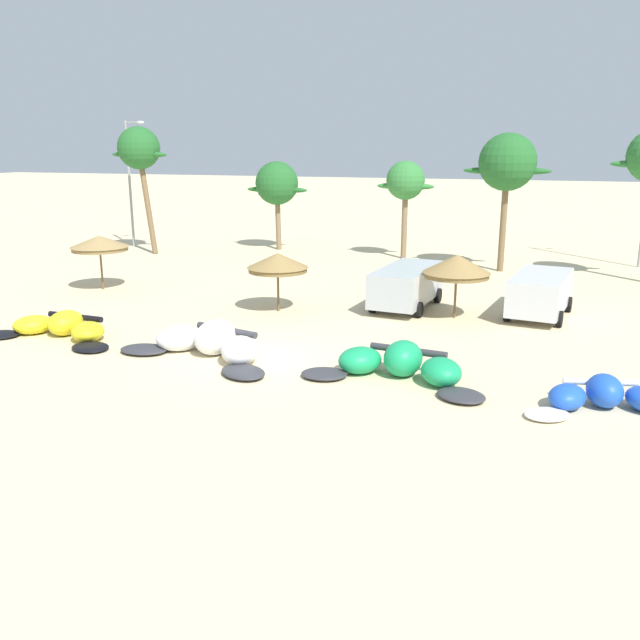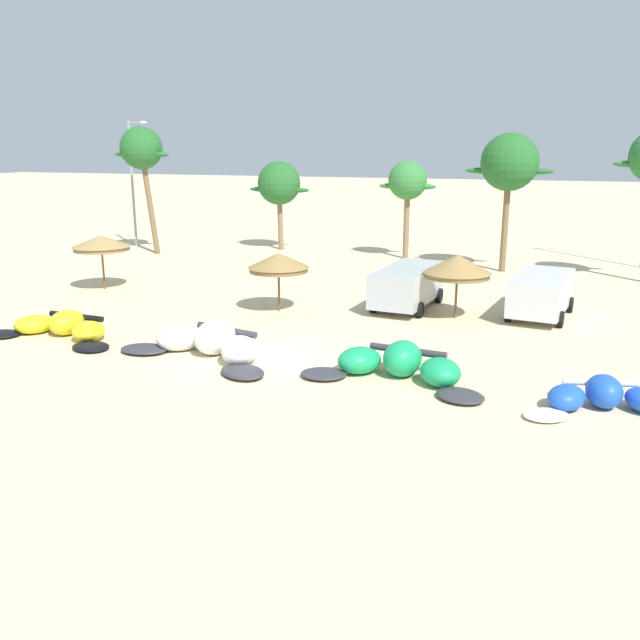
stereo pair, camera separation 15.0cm
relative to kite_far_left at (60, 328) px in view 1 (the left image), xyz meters
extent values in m
plane|color=beige|center=(8.36, 0.05, -0.37)|extent=(260.00, 260.00, 0.00)
ellipsoid|color=yellow|center=(-1.33, 0.06, -0.01)|extent=(1.89, 1.94, 0.72)
ellipsoid|color=yellow|center=(0.02, 0.32, 0.11)|extent=(1.29, 1.59, 0.97)
ellipsoid|color=yellow|center=(1.33, -0.09, -0.01)|extent=(1.83, 1.93, 0.72)
ellipsoid|color=black|center=(2.13, -1.02, -0.28)|extent=(1.87, 1.71, 0.19)
cylinder|color=black|center=(0.05, 0.85, 0.23)|extent=(2.56, 0.37, 0.23)
cube|color=black|center=(0.01, 0.17, 0.11)|extent=(0.96, 0.60, 0.04)
ellipsoid|color=#333338|center=(4.18, -0.71, -0.25)|extent=(1.85, 1.43, 0.25)
ellipsoid|color=white|center=(5.26, -0.03, 0.09)|extent=(2.12, 2.07, 0.92)
ellipsoid|color=white|center=(6.68, -0.03, 0.25)|extent=(1.63, 1.97, 1.24)
ellipsoid|color=white|center=(7.93, -0.69, 0.09)|extent=(1.79, 2.06, 0.92)
ellipsoid|color=#333338|center=(8.57, -1.80, -0.25)|extent=(2.13, 2.00, 0.25)
cylinder|color=#333338|center=(6.82, 0.56, 0.37)|extent=(2.62, 0.87, 0.24)
cube|color=#333338|center=(6.64, -0.19, 0.25)|extent=(1.08, 0.83, 0.04)
ellipsoid|color=#333338|center=(11.08, -1.11, -0.26)|extent=(1.72, 1.53, 0.23)
ellipsoid|color=#199E5B|center=(12.03, -0.32, 0.06)|extent=(1.89, 1.91, 0.86)
ellipsoid|color=#199E5B|center=(13.41, -0.13, 0.21)|extent=(1.38, 1.61, 1.15)
ellipsoid|color=#199E5B|center=(14.70, -0.62, 0.06)|extent=(1.77, 1.88, 0.86)
ellipsoid|color=#333338|center=(15.45, -1.61, -0.26)|extent=(1.86, 1.75, 0.23)
cylinder|color=#333338|center=(13.47, 0.38, 0.32)|extent=(2.58, 0.53, 0.23)
cube|color=#333338|center=(13.39, -0.28, 0.21)|extent=(0.99, 0.64, 0.04)
ellipsoid|color=white|center=(17.83, -2.25, -0.28)|extent=(1.60, 1.52, 0.19)
ellipsoid|color=blue|center=(18.34, -1.39, -0.02)|extent=(1.38, 1.54, 0.70)
ellipsoid|color=blue|center=(19.33, -0.87, 0.10)|extent=(1.25, 1.46, 0.94)
cylinder|color=white|center=(19.23, -0.44, 0.19)|extent=(2.06, 0.67, 0.19)
cube|color=white|center=(19.36, -0.99, 0.10)|extent=(0.84, 0.62, 0.04)
cylinder|color=brown|center=(-3.94, 7.97, 0.72)|extent=(0.10, 0.10, 2.19)
cone|color=#9E7F4C|center=(-3.94, 7.97, 2.10)|extent=(2.92, 2.92, 0.56)
cylinder|color=olive|center=(-3.94, 7.97, 1.71)|extent=(2.77, 2.77, 0.20)
cylinder|color=brown|center=(6.34, 6.59, 0.61)|extent=(0.10, 0.10, 1.97)
cone|color=olive|center=(6.34, 6.59, 1.91)|extent=(2.71, 2.71, 0.63)
cylinder|color=olive|center=(6.34, 6.59, 1.49)|extent=(2.57, 2.57, 0.20)
cylinder|color=brown|center=(13.94, 7.89, 0.61)|extent=(0.10, 0.10, 1.96)
cone|color=olive|center=(13.94, 7.89, 1.98)|extent=(2.86, 2.86, 0.77)
cylinder|color=olive|center=(13.94, 7.89, 1.49)|extent=(2.72, 2.72, 0.20)
cube|color=silver|center=(17.34, 9.31, 0.72)|extent=(2.69, 4.88, 1.50)
cube|color=black|center=(17.52, 10.57, 0.98)|extent=(2.16, 1.43, 0.56)
cylinder|color=black|center=(16.52, 10.87, -0.03)|extent=(0.33, 0.71, 0.68)
cylinder|color=black|center=(18.57, 10.59, -0.03)|extent=(0.33, 0.71, 0.68)
cylinder|color=black|center=(16.12, 8.03, -0.03)|extent=(0.33, 0.71, 0.68)
cylinder|color=black|center=(18.16, 7.74, -0.03)|extent=(0.33, 0.71, 0.68)
cube|color=#B2B7BC|center=(11.60, 9.10, 0.72)|extent=(2.58, 5.21, 1.50)
cube|color=black|center=(11.74, 10.47, 0.98)|extent=(2.16, 1.45, 0.56)
cylinder|color=black|center=(10.72, 10.75, -0.03)|extent=(0.31, 0.70, 0.68)
cylinder|color=black|center=(12.79, 10.54, -0.03)|extent=(0.31, 0.70, 0.68)
cylinder|color=black|center=(10.41, 7.65, -0.03)|extent=(0.31, 0.70, 0.68)
cylinder|color=black|center=(12.48, 7.44, -0.03)|extent=(0.31, 0.70, 0.68)
cylinder|color=brown|center=(-8.20, 18.98, 3.12)|extent=(1.13, 0.36, 6.98)
sphere|color=#236028|center=(-8.58, 18.98, 6.61)|extent=(2.79, 2.79, 2.79)
ellipsoid|color=#236028|center=(-9.70, 18.98, 6.19)|extent=(1.95, 0.50, 0.36)
ellipsoid|color=#236028|center=(-7.47, 18.98, 6.19)|extent=(1.95, 0.50, 0.36)
cylinder|color=#7F6647|center=(-0.57, 23.44, 1.93)|extent=(0.45, 0.36, 4.62)
sphere|color=#236028|center=(-0.62, 23.44, 4.24)|extent=(2.98, 2.98, 2.98)
ellipsoid|color=#236028|center=(-1.81, 23.44, 3.79)|extent=(2.09, 0.50, 0.36)
ellipsoid|color=#236028|center=(0.57, 23.44, 3.79)|extent=(2.09, 0.50, 0.36)
cylinder|color=#7F6647|center=(8.62, 22.48, 2.13)|extent=(0.38, 0.36, 5.00)
sphere|color=#337A38|center=(8.61, 22.48, 4.63)|extent=(2.46, 2.46, 2.46)
ellipsoid|color=#337A38|center=(7.63, 22.48, 4.26)|extent=(1.72, 0.50, 0.36)
ellipsoid|color=#337A38|center=(9.60, 22.48, 4.26)|extent=(1.72, 0.50, 0.36)
cylinder|color=brown|center=(14.95, 19.83, 2.75)|extent=(0.38, 0.36, 6.24)
sphere|color=#236028|center=(14.96, 19.83, 5.87)|extent=(3.24, 3.24, 3.24)
ellipsoid|color=#236028|center=(13.66, 19.83, 5.38)|extent=(2.27, 0.50, 0.36)
ellipsoid|color=#236028|center=(16.25, 19.83, 5.38)|extent=(2.27, 0.50, 0.36)
ellipsoid|color=#286B2D|center=(21.23, 18.98, 5.84)|extent=(1.94, 0.50, 0.36)
cylinder|color=gray|center=(-11.11, 21.37, 4.05)|extent=(0.18, 0.18, 8.84)
cylinder|color=gray|center=(-10.50, 21.37, 8.32)|extent=(1.23, 0.10, 0.10)
ellipsoid|color=silver|center=(-9.89, 21.37, 8.32)|extent=(0.56, 0.24, 0.20)
camera|label=1|loc=(17.46, -20.18, 6.78)|focal=37.52mm
camera|label=2|loc=(17.60, -20.13, 6.78)|focal=37.52mm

